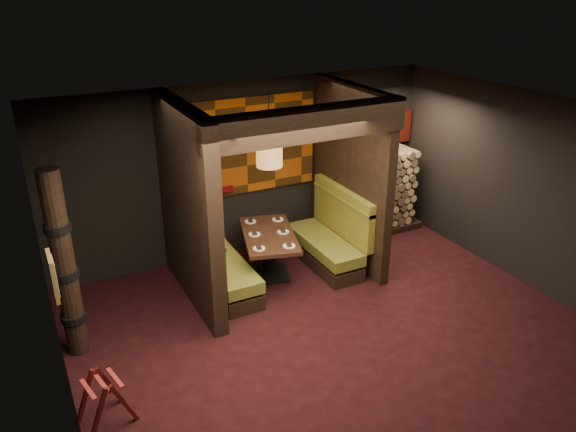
# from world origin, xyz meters

# --- Properties ---
(floor) EXTENTS (6.50, 5.50, 0.02)m
(floor) POSITION_xyz_m (0.00, 0.00, -0.01)
(floor) COLOR black
(floor) RESTS_ON ground
(ceiling) EXTENTS (6.50, 5.50, 0.02)m
(ceiling) POSITION_xyz_m (0.00, 0.00, 2.86)
(ceiling) COLOR black
(ceiling) RESTS_ON ground
(wall_back) EXTENTS (6.50, 0.02, 2.85)m
(wall_back) POSITION_xyz_m (0.00, 2.76, 1.43)
(wall_back) COLOR black
(wall_back) RESTS_ON ground
(wall_front) EXTENTS (6.50, 0.02, 2.85)m
(wall_front) POSITION_xyz_m (0.00, -2.76, 1.43)
(wall_front) COLOR black
(wall_front) RESTS_ON ground
(wall_left) EXTENTS (0.02, 5.50, 2.85)m
(wall_left) POSITION_xyz_m (-3.26, 0.00, 1.43)
(wall_left) COLOR black
(wall_left) RESTS_ON ground
(wall_right) EXTENTS (0.02, 5.50, 2.85)m
(wall_right) POSITION_xyz_m (3.26, 0.00, 1.43)
(wall_right) COLOR black
(wall_right) RESTS_ON ground
(partition_left) EXTENTS (0.20, 2.20, 2.85)m
(partition_left) POSITION_xyz_m (-1.35, 1.65, 1.43)
(partition_left) COLOR black
(partition_left) RESTS_ON floor
(partition_right) EXTENTS (0.15, 2.10, 2.85)m
(partition_right) POSITION_xyz_m (1.30, 1.70, 1.43)
(partition_right) COLOR black
(partition_right) RESTS_ON floor
(header_beam) EXTENTS (2.85, 0.18, 0.44)m
(header_beam) POSITION_xyz_m (-0.02, 0.70, 2.63)
(header_beam) COLOR black
(header_beam) RESTS_ON partition_left
(tapa_back_panel) EXTENTS (2.40, 0.06, 1.55)m
(tapa_back_panel) POSITION_xyz_m (-0.02, 2.71, 1.82)
(tapa_back_panel) COLOR #94420B
(tapa_back_panel) RESTS_ON wall_back
(tapa_side_panel) EXTENTS (0.04, 1.85, 1.45)m
(tapa_side_panel) POSITION_xyz_m (-1.23, 1.82, 1.85)
(tapa_side_panel) COLOR #94420B
(tapa_side_panel) RESTS_ON partition_left
(lacquer_shelf) EXTENTS (0.60, 0.12, 0.07)m
(lacquer_shelf) POSITION_xyz_m (-0.60, 2.65, 1.18)
(lacquer_shelf) COLOR #5B080D
(lacquer_shelf) RESTS_ON wall_back
(booth_bench_left) EXTENTS (0.68, 1.60, 1.14)m
(booth_bench_left) POSITION_xyz_m (-0.96, 1.65, 0.40)
(booth_bench_left) COLOR black
(booth_bench_left) RESTS_ON floor
(booth_bench_right) EXTENTS (0.68, 1.60, 1.14)m
(booth_bench_right) POSITION_xyz_m (0.93, 1.65, 0.40)
(booth_bench_right) COLOR black
(booth_bench_right) RESTS_ON floor
(dining_table) EXTENTS (1.12, 1.55, 0.73)m
(dining_table) POSITION_xyz_m (-0.12, 1.69, 0.50)
(dining_table) COLOR black
(dining_table) RESTS_ON floor
(place_settings) EXTENTS (0.87, 1.22, 0.03)m
(place_settings) POSITION_xyz_m (-0.12, 1.69, 0.74)
(place_settings) COLOR white
(place_settings) RESTS_ON dining_table
(pendant_lamp) EXTENTS (0.38, 0.38, 1.03)m
(pendant_lamp) POSITION_xyz_m (-0.12, 1.64, 2.04)
(pendant_lamp) COLOR olive
(pendant_lamp) RESTS_ON ceiling
(framed_picture) EXTENTS (0.05, 0.36, 0.46)m
(framed_picture) POSITION_xyz_m (-3.22, 0.10, 1.62)
(framed_picture) COLOR olive
(framed_picture) RESTS_ON wall_left
(luggage_rack) EXTENTS (0.63, 0.50, 0.61)m
(luggage_rack) POSITION_xyz_m (-2.97, -0.29, 0.30)
(luggage_rack) COLOR #480E0B
(luggage_rack) RESTS_ON floor
(totem_column) EXTENTS (0.31, 0.31, 2.40)m
(totem_column) POSITION_xyz_m (-3.05, 1.10, 1.19)
(totem_column) COLOR black
(totem_column) RESTS_ON floor
(firewood_stack) EXTENTS (1.73, 0.70, 1.50)m
(firewood_stack) POSITION_xyz_m (2.29, 2.35, 0.75)
(firewood_stack) COLOR black
(firewood_stack) RESTS_ON floor
(mosaic_header) EXTENTS (1.83, 0.10, 0.56)m
(mosaic_header) POSITION_xyz_m (2.29, 2.68, 1.78)
(mosaic_header) COLOR maroon
(mosaic_header) RESTS_ON wall_back
(bay_front_post) EXTENTS (0.08, 0.08, 2.85)m
(bay_front_post) POSITION_xyz_m (1.39, 1.96, 1.43)
(bay_front_post) COLOR black
(bay_front_post) RESTS_ON floor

